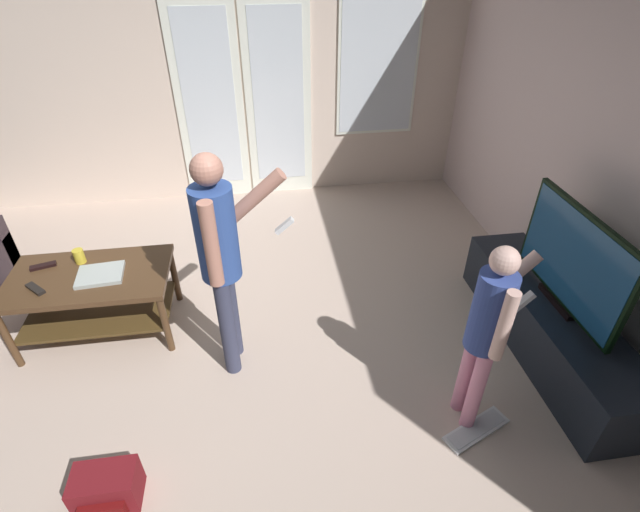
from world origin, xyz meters
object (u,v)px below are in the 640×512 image
tv_stand (548,326)px  person_child (488,326)px  flat_screen_tv (573,261)px  loose_keyboard (476,429)px  coffee_table (93,290)px  dvd_remote_slim (35,289)px  backpack (107,489)px  cup_near_edge (79,256)px  laptop_closed (100,275)px  tv_remote_black (43,266)px  person_adult (221,252)px

tv_stand → person_child: (-0.79, -0.46, 0.55)m
tv_stand → flat_screen_tv: size_ratio=1.74×
flat_screen_tv → loose_keyboard: 1.22m
coffee_table → tv_stand: 3.25m
coffee_table → dvd_remote_slim: size_ratio=6.45×
flat_screen_tv → backpack: flat_screen_tv is taller
coffee_table → flat_screen_tv: flat_screen_tv is taller
loose_keyboard → cup_near_edge: bearing=150.6°
laptop_closed → dvd_remote_slim: 0.41m
cup_near_edge → dvd_remote_slim: (-0.21, -0.29, -0.04)m
coffee_table → laptop_closed: 0.18m
tv_remote_black → tv_stand: bearing=-29.5°
coffee_table → laptop_closed: laptop_closed is taller
person_adult → tv_remote_black: (-1.32, 0.59, -0.40)m
tv_remote_black → person_adult: bearing=-40.8°
coffee_table → flat_screen_tv: size_ratio=1.08×
coffee_table → backpack: (0.32, -1.36, -0.27)m
person_child → dvd_remote_slim: (-2.69, 1.00, -0.23)m
tv_stand → laptop_closed: size_ratio=5.79×
flat_screen_tv → person_child: size_ratio=0.80×
cup_near_edge → tv_remote_black: cup_near_edge is taller
person_child → coffee_table: bearing=154.8°
tv_remote_black → coffee_table: bearing=-39.2°
backpack → laptop_closed: (-0.23, 1.33, 0.42)m
cup_near_edge → dvd_remote_slim: 0.36m
person_child → tv_stand: bearing=30.5°
backpack → dvd_remote_slim: size_ratio=1.91×
person_child → cup_near_edge: person_child is taller
laptop_closed → cup_near_edge: cup_near_edge is taller
cup_near_edge → tv_remote_black: bearing=-173.9°
laptop_closed → coffee_table: bearing=157.2°
flat_screen_tv → tv_remote_black: bearing=167.2°
backpack → cup_near_edge: bearing=104.9°
cup_near_edge → person_adult: bearing=-30.1°
tv_stand → tv_remote_black: 3.61m
backpack → person_child: bearing=6.6°
flat_screen_tv → person_child: bearing=-149.3°
loose_keyboard → dvd_remote_slim: 2.99m
backpack → dvd_remote_slim: dvd_remote_slim is taller
backpack → loose_keyboard: (2.10, 0.12, -0.10)m
flat_screen_tv → person_child: (-0.78, -0.47, -0.02)m
tv_stand → cup_near_edge: (-3.26, 0.83, 0.36)m
tv_stand → tv_remote_black: bearing=167.2°
loose_keyboard → laptop_closed: (-2.33, 1.21, 0.52)m
tv_stand → loose_keyboard: (-0.75, -0.58, -0.20)m
tv_stand → laptop_closed: 3.16m
person_adult → loose_keyboard: 1.88m
person_adult → person_child: size_ratio=1.22×
person_child → backpack: (-2.07, -0.24, -0.65)m
coffee_table → person_child: size_ratio=0.87×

